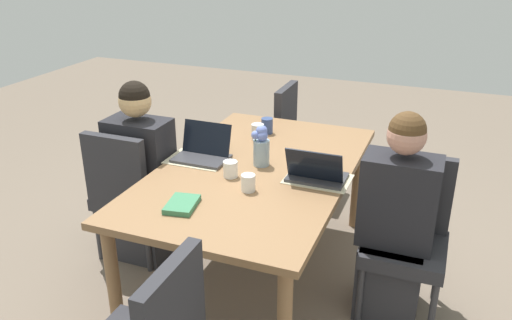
# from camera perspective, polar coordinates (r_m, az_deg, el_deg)

# --- Properties ---
(ground_plane) EXTENTS (10.00, 10.00, 0.00)m
(ground_plane) POSITION_cam_1_polar(r_m,az_deg,el_deg) (3.45, 0.00, -12.10)
(ground_plane) COLOR #756656
(dining_table) EXTENTS (1.81, 1.08, 0.74)m
(dining_table) POSITION_cam_1_polar(r_m,az_deg,el_deg) (3.11, 0.00, -2.11)
(dining_table) COLOR olive
(dining_table) RESTS_ON ground_plane
(chair_near_left_near) EXTENTS (0.44, 0.44, 0.90)m
(chair_near_left_near) POSITION_cam_1_polar(r_m,az_deg,el_deg) (3.05, 16.17, -7.22)
(chair_near_left_near) COLOR #2D2D33
(chair_near_left_near) RESTS_ON ground_plane
(person_near_left_near) EXTENTS (0.36, 0.40, 1.19)m
(person_near_left_near) POSITION_cam_1_polar(r_m,az_deg,el_deg) (2.97, 14.91, -7.28)
(person_near_left_near) COLOR #2D2D33
(person_near_left_near) RESTS_ON ground_plane
(chair_far_left_mid) EXTENTS (0.44, 0.44, 0.90)m
(chair_far_left_mid) POSITION_cam_1_polar(r_m,az_deg,el_deg) (3.46, -13.70, -3.07)
(chair_far_left_mid) COLOR #2D2D33
(chair_far_left_mid) RESTS_ON ground_plane
(person_far_left_mid) EXTENTS (0.36, 0.40, 1.19)m
(person_far_left_mid) POSITION_cam_1_polar(r_m,az_deg,el_deg) (3.48, -12.23, -2.34)
(person_far_left_mid) COLOR #2D2D33
(person_far_left_mid) RESTS_ON ground_plane
(chair_head_right_right_near) EXTENTS (0.44, 0.44, 0.90)m
(chair_head_right_right_near) POSITION_cam_1_polar(r_m,az_deg,el_deg) (4.26, 4.69, 2.62)
(chair_head_right_right_near) COLOR #2D2D33
(chair_head_right_right_near) RESTS_ON ground_plane
(flower_vase) EXTENTS (0.10, 0.10, 0.25)m
(flower_vase) POSITION_cam_1_polar(r_m,az_deg,el_deg) (3.08, 0.57, 1.48)
(flower_vase) COLOR #8EA8B7
(flower_vase) RESTS_ON dining_table
(placemat_near_left_near) EXTENTS (0.26, 0.36, 0.00)m
(placemat_near_left_near) POSITION_cam_1_polar(r_m,az_deg,el_deg) (2.96, 6.74, -2.07)
(placemat_near_left_near) COLOR beige
(placemat_near_left_near) RESTS_ON dining_table
(placemat_far_left_mid) EXTENTS (0.26, 0.36, 0.00)m
(placemat_far_left_mid) POSITION_cam_1_polar(r_m,az_deg,el_deg) (3.21, -6.36, 0.07)
(placemat_far_left_mid) COLOR beige
(placemat_far_left_mid) RESTS_ON dining_table
(laptop_far_left_mid) EXTENTS (0.22, 0.32, 0.21)m
(laptop_far_left_mid) POSITION_cam_1_polar(r_m,az_deg,el_deg) (3.21, -5.79, 0.87)
(laptop_far_left_mid) COLOR #38383D
(laptop_far_left_mid) RESTS_ON dining_table
(laptop_near_left_near) EXTENTS (0.22, 0.32, 0.20)m
(laptop_near_left_near) POSITION_cam_1_polar(r_m,az_deg,el_deg) (2.92, 6.55, -1.49)
(laptop_near_left_near) COLOR #38383D
(laptop_near_left_near) RESTS_ON dining_table
(coffee_mug_near_left) EXTENTS (0.08, 0.08, 0.11)m
(coffee_mug_near_left) POSITION_cam_1_polar(r_m,az_deg,el_deg) (3.61, 1.20, 3.75)
(coffee_mug_near_left) COLOR #33477A
(coffee_mug_near_left) RESTS_ON dining_table
(coffee_mug_near_right) EXTENTS (0.08, 0.08, 0.09)m
(coffee_mug_near_right) POSITION_cam_1_polar(r_m,az_deg,el_deg) (2.96, -2.80, -0.99)
(coffee_mug_near_right) COLOR white
(coffee_mug_near_right) RESTS_ON dining_table
(coffee_mug_centre_left) EXTENTS (0.08, 0.08, 0.09)m
(coffee_mug_centre_left) POSITION_cam_1_polar(r_m,az_deg,el_deg) (2.79, -0.85, -2.49)
(coffee_mug_centre_left) COLOR white
(coffee_mug_centre_left) RESTS_ON dining_table
(coffee_mug_centre_right) EXTENTS (0.08, 0.08, 0.11)m
(coffee_mug_centre_right) POSITION_cam_1_polar(r_m,az_deg,el_deg) (3.50, 0.17, 3.09)
(coffee_mug_centre_right) COLOR white
(coffee_mug_centre_right) RESTS_ON dining_table
(book_red_cover) EXTENTS (0.22, 0.17, 0.03)m
(book_red_cover) POSITION_cam_1_polar(r_m,az_deg,el_deg) (2.67, -8.05, -4.81)
(book_red_cover) COLOR #3D7F56
(book_red_cover) RESTS_ON dining_table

